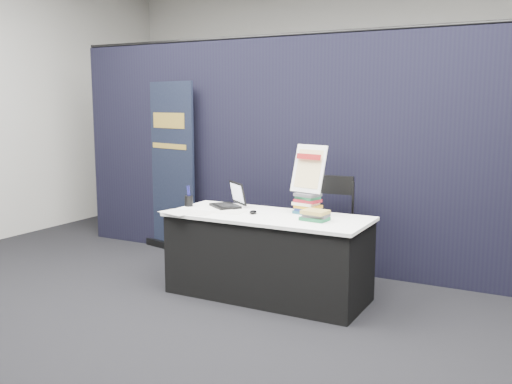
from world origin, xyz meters
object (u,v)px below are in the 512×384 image
at_px(info_sign, 309,169).
at_px(pullup_banner, 171,177).
at_px(stacking_chair, 323,226).
at_px(book_stack_tall, 307,204).
at_px(display_table, 268,256).
at_px(book_stack_short, 316,215).
at_px(laptop, 227,201).

xyz_separation_m(info_sign, pullup_banner, (-2.05, 0.72, -0.27)).
relative_size(info_sign, pullup_banner, 0.22).
bearing_deg(pullup_banner, stacking_chair, 2.03).
bearing_deg(pullup_banner, info_sign, -6.01).
bearing_deg(book_stack_tall, display_table, -146.23).
bearing_deg(book_stack_short, display_table, 175.42).
distance_m(book_stack_tall, stacking_chair, 0.43).
bearing_deg(stacking_chair, display_table, -124.09).
bearing_deg(pullup_banner, laptop, -18.36).
relative_size(book_stack_short, info_sign, 0.50).
distance_m(laptop, info_sign, 0.89).
bearing_deg(laptop, display_table, 17.86).
height_order(book_stack_tall, info_sign, info_sign).
distance_m(info_sign, pullup_banner, 2.20).
relative_size(laptop, book_stack_tall, 1.75).
bearing_deg(book_stack_short, info_sign, 124.53).
bearing_deg(laptop, book_stack_short, 24.55).
relative_size(book_stack_short, stacking_chair, 0.21).
relative_size(display_table, book_stack_tall, 7.90).
relative_size(laptop, book_stack_short, 1.83).
bearing_deg(book_stack_short, book_stack_tall, 127.91).
bearing_deg(display_table, stacking_chair, 59.02).
height_order(info_sign, stacking_chair, info_sign).
relative_size(book_stack_tall, book_stack_short, 1.04).
bearing_deg(laptop, book_stack_tall, 37.81).
xyz_separation_m(display_table, book_stack_tall, (0.29, 0.19, 0.47)).
distance_m(display_table, book_stack_tall, 0.58).
height_order(book_stack_tall, pullup_banner, pullup_banner).
bearing_deg(info_sign, book_stack_short, -42.63).
height_order(laptop, stacking_chair, stacking_chair).
distance_m(info_sign, stacking_chair, 0.65).
xyz_separation_m(display_table, info_sign, (0.29, 0.23, 0.77)).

